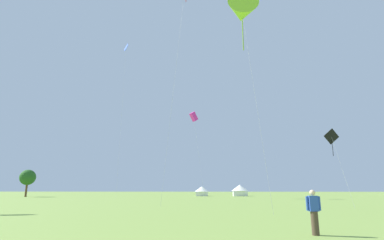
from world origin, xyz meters
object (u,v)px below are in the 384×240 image
object	(u,v)px
kite_black_diamond	(332,138)
kite_magenta_box	(194,117)
person_spectator	(314,213)
festival_tent_right	(240,190)
tree_distant_left	(28,177)
kite_blue_diamond	(126,50)
festival_tent_left	(202,191)
kite_lime_delta	(242,11)

from	to	relation	value
kite_black_diamond	kite_magenta_box	xyz separation A→B (m)	(-15.70, 29.50, 9.49)
person_spectator	festival_tent_right	distance (m)	66.39
person_spectator	tree_distant_left	world-z (taller)	tree_distant_left
kite_blue_diamond	tree_distant_left	xyz separation A→B (m)	(-22.79, 4.45, -28.87)
kite_black_diamond	festival_tent_left	bearing A→B (deg)	107.03
kite_lime_delta	kite_black_diamond	xyz separation A→B (m)	(9.43, 7.20, -10.17)
kite_lime_delta	person_spectator	distance (m)	19.76
festival_tent_right	tree_distant_left	bearing A→B (deg)	-167.78
kite_black_diamond	kite_magenta_box	size ratio (longest dim) A/B	0.45
person_spectator	kite_magenta_box	bearing A→B (deg)	98.74
festival_tent_left	festival_tent_right	size ratio (longest dim) A/B	0.86
kite_lime_delta	kite_blue_diamond	bearing A→B (deg)	119.13
kite_blue_diamond	tree_distant_left	world-z (taller)	kite_blue_diamond
festival_tent_left	festival_tent_right	world-z (taller)	festival_tent_right
person_spectator	tree_distant_left	size ratio (longest dim) A/B	0.28
festival_tent_right	festival_tent_left	bearing A→B (deg)	180.00
kite_lime_delta	kite_black_diamond	distance (m)	15.63
kite_blue_diamond	person_spectator	xyz separation A→B (m)	(23.31, -51.15, -32.36)
kite_magenta_box	festival_tent_right	distance (m)	25.83
tree_distant_left	kite_magenta_box	bearing A→B (deg)	-11.09
kite_lime_delta	kite_blue_diamond	size ratio (longest dim) A/B	0.53
kite_black_diamond	tree_distant_left	size ratio (longest dim) A/B	1.27
kite_blue_diamond	kite_magenta_box	size ratio (longest dim) A/B	2.02
kite_black_diamond	tree_distant_left	bearing A→B (deg)	145.73
person_spectator	kite_black_diamond	bearing A→B (deg)	65.79
kite_lime_delta	tree_distant_left	bearing A→B (deg)	135.45
tree_distant_left	person_spectator	bearing A→B (deg)	-50.34
kite_black_diamond	kite_blue_diamond	distance (m)	52.54
kite_lime_delta	kite_black_diamond	world-z (taller)	kite_lime_delta
kite_magenta_box	festival_tent_right	xyz separation A→B (m)	(10.68, 18.29, -14.78)
kite_magenta_box	tree_distant_left	distance (m)	41.24
tree_distant_left	kite_lime_delta	bearing A→B (deg)	-44.55
kite_lime_delta	tree_distant_left	size ratio (longest dim) A/B	3.04
kite_blue_diamond	tree_distant_left	distance (m)	37.05
kite_magenta_box	person_spectator	xyz separation A→B (m)	(7.38, -48.02, -15.49)
kite_lime_delta	tree_distant_left	distance (m)	64.39
kite_lime_delta	tree_distant_left	world-z (taller)	kite_lime_delta
kite_black_diamond	person_spectator	distance (m)	21.17
kite_lime_delta	kite_magenta_box	bearing A→B (deg)	99.70
person_spectator	tree_distant_left	distance (m)	72.31
kite_lime_delta	kite_magenta_box	xyz separation A→B (m)	(-6.27, 36.70, -0.67)
kite_magenta_box	person_spectator	size ratio (longest dim) A/B	10.04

